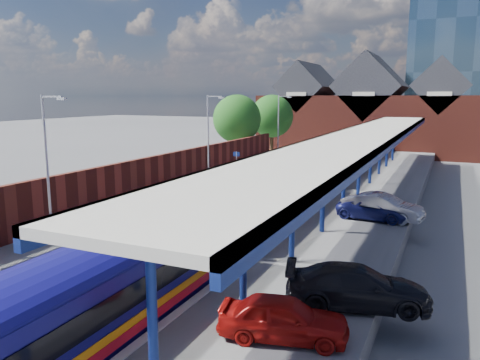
{
  "coord_description": "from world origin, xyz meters",
  "views": [
    {
      "loc": [
        10.84,
        -10.07,
        7.92
      ],
      "look_at": [
        -1.43,
        16.86,
        2.6
      ],
      "focal_mm": 35.0,
      "sensor_mm": 36.0,
      "label": 1
    }
  ],
  "objects_px": {
    "lamp_post_b": "(49,159)",
    "parked_car_silver": "(382,207)",
    "parked_car_dark": "(357,287)",
    "lamp_post_c": "(210,134)",
    "parked_car_red": "(283,318)",
    "parked_car_blue": "(374,209)",
    "platform_sign": "(236,162)",
    "lamp_post_d": "(279,124)",
    "train": "(312,175)"
  },
  "relations": [
    {
      "from": "parked_car_silver",
      "to": "parked_car_dark",
      "type": "relative_size",
      "value": 0.94
    },
    {
      "from": "parked_car_dark",
      "to": "parked_car_blue",
      "type": "height_order",
      "value": "parked_car_dark"
    },
    {
      "from": "lamp_post_d",
      "to": "platform_sign",
      "type": "xyz_separation_m",
      "value": [
        1.36,
        -14.0,
        -2.3
      ]
    },
    {
      "from": "lamp_post_b",
      "to": "lamp_post_c",
      "type": "xyz_separation_m",
      "value": [
        0.0,
        16.0,
        0.0
      ]
    },
    {
      "from": "parked_car_dark",
      "to": "parked_car_red",
      "type": "bearing_deg",
      "value": 137.64
    },
    {
      "from": "parked_car_blue",
      "to": "platform_sign",
      "type": "bearing_deg",
      "value": 64.06
    },
    {
      "from": "lamp_post_c",
      "to": "platform_sign",
      "type": "bearing_deg",
      "value": 55.74
    },
    {
      "from": "platform_sign",
      "to": "parked_car_red",
      "type": "bearing_deg",
      "value": -61.99
    },
    {
      "from": "lamp_post_c",
      "to": "parked_car_silver",
      "type": "relative_size",
      "value": 1.57
    },
    {
      "from": "parked_car_dark",
      "to": "lamp_post_b",
      "type": "bearing_deg",
      "value": 70.26
    },
    {
      "from": "train",
      "to": "lamp_post_c",
      "type": "distance_m",
      "value": 8.48
    },
    {
      "from": "parked_car_red",
      "to": "parked_car_blue",
      "type": "bearing_deg",
      "value": -13.59
    },
    {
      "from": "lamp_post_b",
      "to": "platform_sign",
      "type": "xyz_separation_m",
      "value": [
        1.36,
        18.0,
        -2.3
      ]
    },
    {
      "from": "lamp_post_c",
      "to": "platform_sign",
      "type": "distance_m",
      "value": 3.34
    },
    {
      "from": "lamp_post_b",
      "to": "parked_car_blue",
      "type": "distance_m",
      "value": 17.48
    },
    {
      "from": "parked_car_red",
      "to": "parked_car_blue",
      "type": "relative_size",
      "value": 0.9
    },
    {
      "from": "lamp_post_d",
      "to": "parked_car_blue",
      "type": "bearing_deg",
      "value": -57.83
    },
    {
      "from": "lamp_post_c",
      "to": "parked_car_blue",
      "type": "height_order",
      "value": "lamp_post_c"
    },
    {
      "from": "parked_car_silver",
      "to": "lamp_post_b",
      "type": "bearing_deg",
      "value": 136.7
    },
    {
      "from": "parked_car_blue",
      "to": "lamp_post_d",
      "type": "bearing_deg",
      "value": 37.58
    },
    {
      "from": "lamp_post_c",
      "to": "train",
      "type": "bearing_deg",
      "value": 10.3
    },
    {
      "from": "lamp_post_c",
      "to": "parked_car_silver",
      "type": "height_order",
      "value": "lamp_post_c"
    },
    {
      "from": "lamp_post_c",
      "to": "parked_car_silver",
      "type": "xyz_separation_m",
      "value": [
        13.85,
        -5.25,
        -3.26
      ]
    },
    {
      "from": "platform_sign",
      "to": "train",
      "type": "bearing_deg",
      "value": -5.03
    },
    {
      "from": "lamp_post_b",
      "to": "lamp_post_d",
      "type": "relative_size",
      "value": 1.0
    },
    {
      "from": "lamp_post_d",
      "to": "train",
      "type": "bearing_deg",
      "value": -61.67
    },
    {
      "from": "lamp_post_b",
      "to": "train",
      "type": "bearing_deg",
      "value": 65.74
    },
    {
      "from": "platform_sign",
      "to": "parked_car_dark",
      "type": "distance_m",
      "value": 23.33
    },
    {
      "from": "train",
      "to": "lamp_post_d",
      "type": "xyz_separation_m",
      "value": [
        -7.86,
        14.57,
        2.87
      ]
    },
    {
      "from": "platform_sign",
      "to": "lamp_post_b",
      "type": "bearing_deg",
      "value": -94.33
    },
    {
      "from": "lamp_post_c",
      "to": "parked_car_red",
      "type": "height_order",
      "value": "lamp_post_c"
    },
    {
      "from": "lamp_post_b",
      "to": "lamp_post_d",
      "type": "xyz_separation_m",
      "value": [
        0.0,
        32.0,
        0.0
      ]
    },
    {
      "from": "lamp_post_c",
      "to": "parked_car_red",
      "type": "bearing_deg",
      "value": -56.88
    },
    {
      "from": "parked_car_red",
      "to": "parked_car_silver",
      "type": "height_order",
      "value": "parked_car_silver"
    },
    {
      "from": "parked_car_dark",
      "to": "parked_car_blue",
      "type": "distance_m",
      "value": 11.84
    },
    {
      "from": "lamp_post_b",
      "to": "parked_car_red",
      "type": "bearing_deg",
      "value": -17.52
    },
    {
      "from": "parked_car_red",
      "to": "parked_car_silver",
      "type": "xyz_separation_m",
      "value": [
        0.71,
        14.9,
        0.1
      ]
    },
    {
      "from": "platform_sign",
      "to": "parked_car_blue",
      "type": "relative_size",
      "value": 0.6
    },
    {
      "from": "lamp_post_b",
      "to": "parked_car_blue",
      "type": "xyz_separation_m",
      "value": [
        13.43,
        10.65,
        -3.42
      ]
    },
    {
      "from": "train",
      "to": "parked_car_silver",
      "type": "distance_m",
      "value": 8.99
    },
    {
      "from": "lamp_post_c",
      "to": "parked_car_blue",
      "type": "relative_size",
      "value": 1.69
    },
    {
      "from": "lamp_post_b",
      "to": "parked_car_silver",
      "type": "xyz_separation_m",
      "value": [
        13.85,
        10.75,
        -3.26
      ]
    },
    {
      "from": "parked_car_red",
      "to": "parked_car_blue",
      "type": "height_order",
      "value": "parked_car_red"
    },
    {
      "from": "parked_car_silver",
      "to": "parked_car_dark",
      "type": "bearing_deg",
      "value": -167.1
    },
    {
      "from": "train",
      "to": "platform_sign",
      "type": "relative_size",
      "value": 26.37
    },
    {
      "from": "lamp_post_d",
      "to": "parked_car_blue",
      "type": "relative_size",
      "value": 1.69
    },
    {
      "from": "lamp_post_c",
      "to": "lamp_post_d",
      "type": "bearing_deg",
      "value": 90.0
    },
    {
      "from": "parked_car_red",
      "to": "parked_car_silver",
      "type": "relative_size",
      "value": 0.84
    },
    {
      "from": "lamp_post_d",
      "to": "parked_car_red",
      "type": "xyz_separation_m",
      "value": [
        13.14,
        -36.15,
        -3.35
      ]
    },
    {
      "from": "lamp_post_d",
      "to": "parked_car_dark",
      "type": "distance_m",
      "value": 36.38
    }
  ]
}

